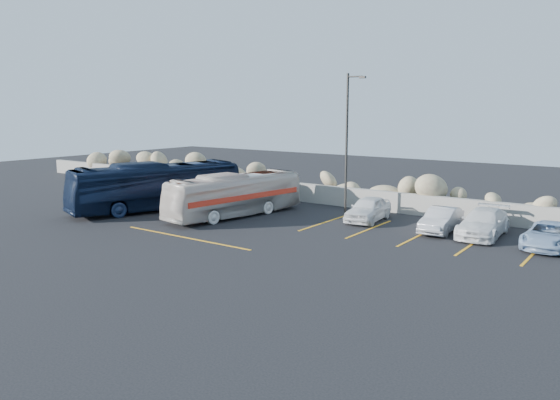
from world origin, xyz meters
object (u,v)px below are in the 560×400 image
Objects in this scene: lamppost at (348,140)px; vintage_bus at (235,195)px; tour_coach at (156,186)px; car_d at (549,235)px; car_a at (368,209)px; car_b at (441,220)px; car_c at (483,223)px.

lamppost is 7.07m from vintage_bus.
tour_coach is (-5.06, -1.34, 0.22)m from vintage_bus.
car_d is (10.84, -1.24, -3.74)m from lamppost.
car_a is at bearing -21.51° from lamppost.
car_d is (9.11, -0.55, -0.11)m from car_a.
tour_coach is 16.60m from car_b.
vintage_bus is (-5.06, -3.87, -3.07)m from lamppost.
tour_coach reaches higher than vintage_bus.
lamppost is 4.08m from car_a.
car_a reaches higher than car_b.
tour_coach is at bearing -168.15° from car_c.
vintage_bus reaches higher than car_d.
lamppost reaches higher than vintage_bus.
car_b is at bearing 177.03° from car_d.
vintage_bus is 13.33m from car_c.
lamppost is 1.98× the size of car_d.
car_d is at bearing -6.51° from lamppost.
vintage_bus is 7.53m from car_a.
car_c is 3.03m from car_d.
car_d is at bearing -12.99° from car_c.
car_c is 1.11× the size of car_d.
tour_coach is at bearing -164.48° from car_a.
lamppost is 1.78× the size of car_c.
vintage_bus is at bearing -160.24° from car_a.
vintage_bus reaches higher than car_a.
car_b is (10.97, 2.89, -0.62)m from vintage_bus.
car_b is (16.03, 4.23, -0.84)m from tour_coach.
vintage_bus is 11.36m from car_b.
lamppost is 8.69m from car_c.
tour_coach is at bearing -155.98° from vintage_bus.
car_b is at bearing 33.93° from tour_coach.
car_a is 0.97× the size of car_d.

